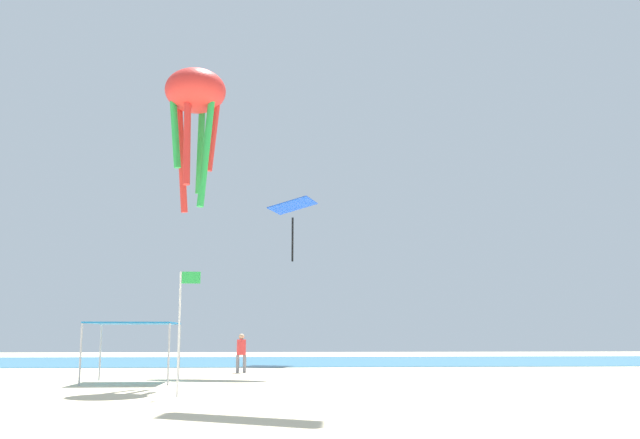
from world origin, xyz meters
name	(u,v)px	position (x,y,z in m)	size (l,w,h in m)	color
ground	(390,396)	(0.00, 0.00, -0.05)	(110.00, 110.00, 0.10)	beige
ocean_strip	(323,361)	(0.00, 27.95, 0.01)	(110.00, 19.46, 0.03)	teal
canopy_tent	(134,325)	(-8.79, 5.83, 2.14)	(3.16, 3.06, 2.24)	#B2B2B7
person_near_tent	(241,350)	(-4.99, 12.81, 1.08)	(0.49, 0.44, 1.83)	slate
banner_flag	(182,321)	(-6.22, -0.61, 2.18)	(0.61, 0.06, 3.62)	silver
kite_diamond_blue	(293,209)	(-2.25, 23.59, 9.87)	(3.37, 3.41, 3.99)	blue
kite_octopus_red	(195,98)	(-6.59, 4.57, 10.74)	(2.85, 2.85, 5.49)	red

